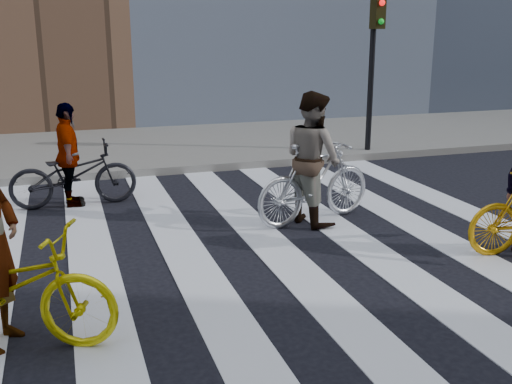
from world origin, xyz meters
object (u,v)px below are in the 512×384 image
rider_mid (312,158)px  bike_silver_mid (315,182)px  bike_yellow_left (2,287)px  rider_rear (68,155)px  bike_dark_rear (73,175)px  traffic_signal (374,49)px

rider_mid → bike_silver_mid: bearing=-104.8°
bike_yellow_left → rider_rear: bearing=13.5°
bike_dark_rear → bike_silver_mid: bearing=-122.2°
bike_yellow_left → rider_mid: 4.55m
traffic_signal → bike_yellow_left: 9.37m
traffic_signal → bike_yellow_left: traffic_signal is taller
bike_silver_mid → rider_rear: 3.79m
bike_silver_mid → rider_mid: rider_mid is taller
bike_yellow_left → rider_rear: (0.66, 4.24, 0.27)m
bike_dark_rear → rider_rear: size_ratio=1.18×
bike_dark_rear → rider_rear: (-0.05, 0.00, 0.30)m
rider_mid → rider_rear: bearing=44.7°
bike_yellow_left → bike_silver_mid: (3.93, 2.34, 0.05)m
bike_dark_rear → traffic_signal: bearing=-74.6°
bike_silver_mid → bike_dark_rear: bike_silver_mid is taller
traffic_signal → bike_silver_mid: size_ratio=1.71×
bike_dark_rear → rider_mid: (3.18, -1.90, 0.43)m
bike_silver_mid → rider_rear: rider_rear is taller
bike_yellow_left → bike_dark_rear: 4.30m
bike_yellow_left → bike_dark_rear: (0.71, 4.24, -0.03)m
bike_dark_rear → rider_rear: bearing=88.4°
bike_silver_mid → bike_dark_rear: 3.75m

